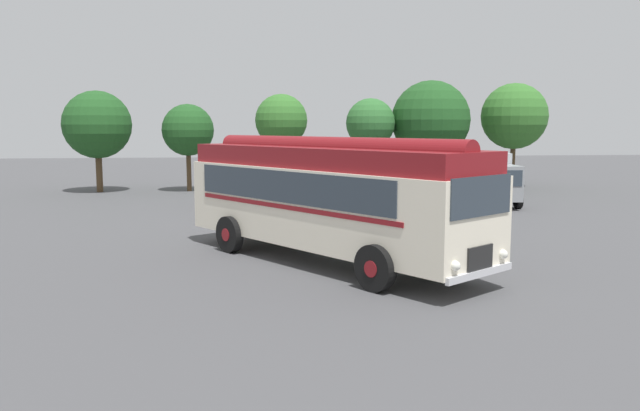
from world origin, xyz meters
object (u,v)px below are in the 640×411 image
at_px(car_mid_left, 307,190).
at_px(box_van, 483,176).
at_px(car_far_right, 419,187).
at_px(car_near_left, 252,189).
at_px(car_mid_right, 366,190).
at_px(vintage_bus, 327,195).

height_order(car_mid_left, box_van, box_van).
distance_m(car_mid_left, car_far_right, 5.67).
relative_size(car_near_left, box_van, 0.73).
height_order(car_mid_left, car_far_right, same).
distance_m(car_near_left, car_mid_left, 2.67).
bearing_deg(car_mid_right, car_far_right, 20.88).
distance_m(vintage_bus, car_far_right, 13.90).
bearing_deg(box_van, car_near_left, -179.18).
xyz_separation_m(car_mid_right, box_van, (6.06, 1.09, 0.52)).
distance_m(vintage_bus, car_near_left, 12.47).
height_order(vintage_bus, car_far_right, vintage_bus).
height_order(car_near_left, car_mid_left, same).
relative_size(car_near_left, car_far_right, 1.03).
bearing_deg(car_far_right, box_van, 0.19).
bearing_deg(car_far_right, vintage_bus, -116.32).
bearing_deg(car_near_left, vintage_bus, -81.01).
height_order(vintage_bus, car_mid_left, vintage_bus).
distance_m(car_near_left, car_far_right, 8.09).
distance_m(car_near_left, car_mid_right, 5.33).
distance_m(vintage_bus, box_van, 15.58).
distance_m(car_near_left, box_van, 11.32).
relative_size(car_mid_right, car_far_right, 1.01).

